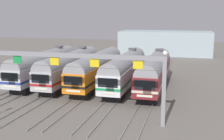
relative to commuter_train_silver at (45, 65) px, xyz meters
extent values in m
plane|color=slate|center=(8.25, 0.00, -2.69)|extent=(160.00, 160.00, 0.00)
cube|color=gray|center=(-0.72, 17.00, -2.61)|extent=(0.07, 70.00, 0.15)
cube|color=gray|center=(0.72, 17.00, -2.61)|extent=(0.07, 70.00, 0.15)
cube|color=gray|center=(3.41, 17.00, -2.61)|extent=(0.07, 70.00, 0.15)
cube|color=gray|center=(4.84, 17.00, -2.61)|extent=(0.07, 70.00, 0.15)
cube|color=gray|center=(7.53, 17.00, -2.61)|extent=(0.07, 70.00, 0.15)
cube|color=gray|center=(8.96, 17.00, -2.61)|extent=(0.07, 70.00, 0.15)
cube|color=gray|center=(11.65, 17.00, -2.61)|extent=(0.07, 70.00, 0.15)
cube|color=gray|center=(13.09, 17.00, -2.61)|extent=(0.07, 70.00, 0.15)
cube|color=gray|center=(15.77, 17.00, -2.61)|extent=(0.07, 70.00, 0.15)
cube|color=gray|center=(17.21, 17.00, -2.61)|extent=(0.07, 70.00, 0.15)
cube|color=silver|center=(0.00, 0.00, -0.46)|extent=(2.85, 18.00, 2.35)
cube|color=navy|center=(0.00, 0.00, -0.82)|extent=(2.88, 18.02, 0.28)
cylinder|color=gray|center=(0.00, 0.00, 0.71)|extent=(2.74, 17.64, 2.74)
cube|color=black|center=(0.00, -9.02, 0.01)|extent=(2.28, 0.06, 1.03)
cube|color=silver|center=(0.00, -9.02, -1.21)|extent=(1.71, 0.05, 0.24)
cube|color=black|center=(0.00, -6.30, -2.16)|extent=(2.28, 2.60, 1.05)
cube|color=black|center=(0.00, 6.30, -2.16)|extent=(2.28, 2.60, 1.05)
cube|color=#4C4C51|center=(0.00, 5.04, 2.26)|extent=(1.10, 1.10, 0.20)
cube|color=#B2B5BA|center=(4.12, 0.00, -0.46)|extent=(2.85, 18.00, 2.35)
cube|color=#B21E1E|center=(4.12, 0.00, -0.82)|extent=(2.88, 18.02, 0.28)
cylinder|color=gray|center=(4.12, 0.00, 0.71)|extent=(2.74, 17.64, 2.74)
cube|color=black|center=(4.12, -9.02, 0.01)|extent=(2.28, 0.06, 1.03)
cube|color=silver|center=(4.12, -9.02, -1.21)|extent=(1.71, 0.05, 0.24)
cube|color=black|center=(4.12, -6.30, -2.16)|extent=(2.28, 2.60, 1.05)
cube|color=black|center=(4.12, 6.30, -2.16)|extent=(2.28, 2.60, 1.05)
cube|color=#4C4C51|center=(4.12, 5.04, 2.26)|extent=(1.10, 1.10, 0.20)
cube|color=orange|center=(8.25, 0.00, -0.46)|extent=(2.85, 18.00, 2.35)
cube|color=black|center=(8.25, 0.00, -0.82)|extent=(2.88, 18.02, 0.28)
cylinder|color=gray|center=(8.25, 0.00, 0.71)|extent=(2.74, 17.64, 2.74)
cube|color=black|center=(8.25, -9.02, 0.01)|extent=(2.28, 0.06, 1.03)
cube|color=silver|center=(8.25, -9.02, -1.21)|extent=(1.71, 0.05, 0.24)
cube|color=black|center=(8.25, -6.30, -2.16)|extent=(2.28, 2.60, 1.05)
cube|color=black|center=(8.25, 6.30, -2.16)|extent=(2.28, 2.60, 1.05)
cube|color=white|center=(12.37, 0.00, -0.46)|extent=(2.85, 18.00, 2.35)
cube|color=#198C4C|center=(12.37, 0.00, -0.82)|extent=(2.88, 18.02, 0.28)
cylinder|color=gray|center=(12.37, 0.00, 0.71)|extent=(2.74, 17.64, 2.74)
cube|color=black|center=(12.37, -9.02, 0.01)|extent=(2.28, 0.06, 1.03)
cube|color=silver|center=(12.37, -9.02, -1.21)|extent=(1.71, 0.05, 0.24)
cube|color=black|center=(12.37, -6.30, -2.16)|extent=(2.28, 2.60, 1.05)
cube|color=black|center=(12.37, 6.30, -2.16)|extent=(2.28, 2.60, 1.05)
cube|color=#4C4C51|center=(12.37, 5.04, 2.26)|extent=(1.10, 1.10, 0.20)
cube|color=maroon|center=(16.49, 0.00, -0.46)|extent=(2.85, 18.00, 2.35)
cube|color=beige|center=(16.49, 0.00, -0.82)|extent=(2.88, 18.02, 0.28)
cylinder|color=gray|center=(16.49, 0.00, 0.71)|extent=(2.74, 17.64, 2.74)
cube|color=black|center=(16.49, -9.02, 0.01)|extent=(2.28, 0.06, 1.03)
cube|color=silver|center=(16.49, -9.02, -1.21)|extent=(1.71, 0.05, 0.24)
cube|color=black|center=(16.49, -6.30, -2.16)|extent=(2.28, 2.60, 1.05)
cube|color=black|center=(16.49, 6.30, -2.16)|extent=(2.28, 2.60, 1.05)
cube|color=#4C4C51|center=(16.49, 5.04, 2.26)|extent=(1.10, 1.10, 0.20)
cube|color=gray|center=(18.89, -13.50, 0.56)|extent=(0.36, 0.36, 6.50)
cube|color=gray|center=(8.25, -13.50, 3.56)|extent=(21.29, 0.32, 0.44)
cube|color=#198C3F|center=(4.12, -13.50, 2.94)|extent=(0.90, 0.08, 0.80)
cube|color=yellow|center=(8.25, -13.50, 2.94)|extent=(0.90, 0.08, 0.80)
cube|color=yellow|center=(12.37, -13.50, 2.94)|extent=(0.90, 0.08, 0.80)
cube|color=yellow|center=(16.49, -13.50, 2.94)|extent=(0.90, 0.08, 0.80)
sphere|color=white|center=(18.89, -13.50, 4.06)|extent=(0.44, 0.44, 0.44)
cylinder|color=#3F382D|center=(8.25, -13.50, 2.46)|extent=(21.29, 0.03, 0.03)
cube|color=#9EB2B7|center=(14.77, 38.01, 0.32)|extent=(23.21, 10.00, 6.01)
camera|label=1|loc=(20.95, -39.45, 7.32)|focal=47.14mm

